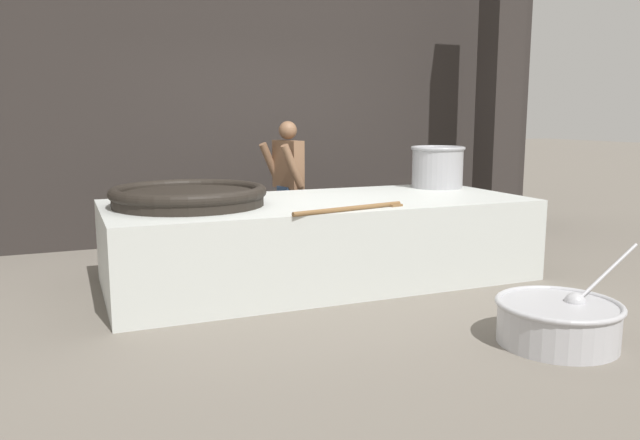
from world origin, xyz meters
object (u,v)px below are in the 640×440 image
at_px(giant_wok_near, 189,195).
at_px(prep_bowl_vegetables, 558,320).
at_px(stock_pot, 437,166).
at_px(cook, 288,181).

xyz_separation_m(giant_wok_near, prep_bowl_vegetables, (2.05, -2.31, -0.69)).
height_order(giant_wok_near, stock_pot, stock_pot).
bearing_deg(prep_bowl_vegetables, cook, 100.97).
xyz_separation_m(stock_pot, prep_bowl_vegetables, (-0.75, -2.68, -0.84)).
relative_size(cook, prep_bowl_vegetables, 1.36).
bearing_deg(stock_pot, giant_wok_near, -172.45).
height_order(stock_pot, cook, cook).
distance_m(giant_wok_near, stock_pot, 2.83).
bearing_deg(cook, stock_pot, 134.15).
relative_size(stock_pot, prep_bowl_vegetables, 0.54).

